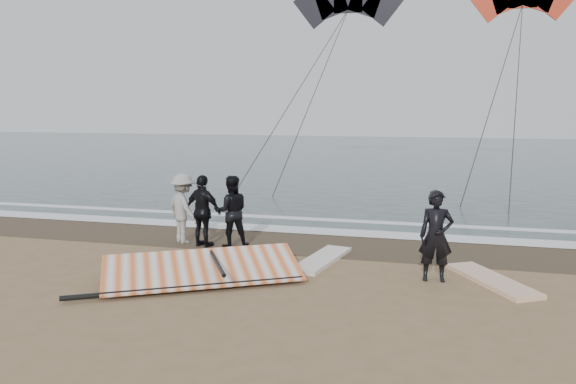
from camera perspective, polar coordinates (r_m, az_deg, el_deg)
name	(u,v)px	position (r m, az deg, el deg)	size (l,w,h in m)	color
ground	(264,298)	(10.95, -2.43, -10.67)	(120.00, 120.00, 0.00)	#8C704C
sea	(390,155)	(43.15, 10.37, 3.69)	(120.00, 54.00, 0.02)	#233838
wet_sand	(313,243)	(15.14, 2.52, -5.19)	(120.00, 2.80, 0.01)	#4C3D2B
foam_near	(322,231)	(16.47, 3.53, -3.99)	(120.00, 0.90, 0.01)	white
foam_far	(333,220)	(18.11, 4.55, -2.84)	(120.00, 0.45, 0.01)	white
man_main	(436,236)	(12.12, 14.81, -4.33)	(0.70, 0.46, 1.92)	black
board_white	(492,280)	(12.56, 20.00, -8.42)	(0.68, 2.44, 0.10)	silver
board_cream	(322,259)	(13.39, 3.48, -6.85)	(0.64, 2.39, 0.10)	white
trio_cluster	(204,210)	(14.92, -8.57, -1.82)	(2.66, 1.31, 1.89)	black
sail_rig	(203,270)	(12.12, -8.64, -7.88)	(4.29, 3.68, 0.51)	black
kite_dark	(348,5)	(33.99, 6.10, 18.36)	(7.17, 5.99, 15.11)	black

